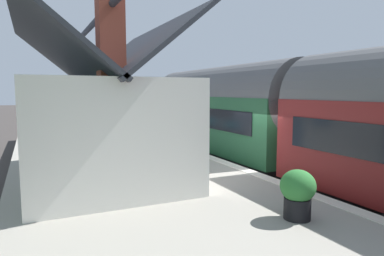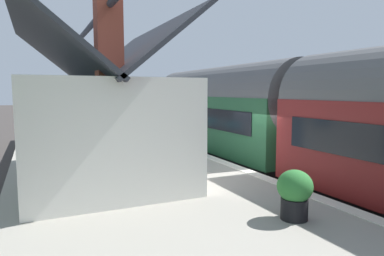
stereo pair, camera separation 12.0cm
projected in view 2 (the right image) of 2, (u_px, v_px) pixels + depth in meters
ground_plane at (266, 188)px, 11.42m from camera, size 160.00×160.00×0.00m
platform at (139, 192)px, 9.57m from camera, size 32.00×6.70×0.84m
platform_edge_coping at (236, 167)px, 10.84m from camera, size 32.00×0.36×0.02m
rail_near at (303, 181)px, 12.09m from camera, size 52.00×0.08×0.14m
rail_far at (270, 186)px, 11.49m from camera, size 52.00×0.08×0.14m
station_building at (97, 124)px, 9.56m from camera, size 6.54×4.08×5.45m
bench_platform_end at (106, 129)px, 17.57m from camera, size 1.41×0.47×0.88m
bench_by_lamp at (119, 134)px, 15.32m from camera, size 1.41×0.47×0.88m
planter_bench_right at (79, 128)px, 19.52m from camera, size 1.00×0.32×0.63m
planter_corner_building at (295, 192)px, 6.38m from camera, size 0.66×0.66×0.94m
planter_edge_far at (116, 128)px, 19.87m from camera, size 1.07×0.32×0.58m
planter_by_door at (129, 126)px, 20.44m from camera, size 0.90×0.32×0.64m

